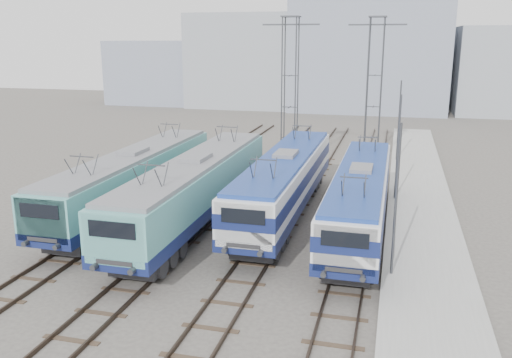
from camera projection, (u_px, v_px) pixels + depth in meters
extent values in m
plane|color=#514C47|center=(192.00, 277.00, 24.21)|extent=(160.00, 160.00, 0.00)
cube|color=#9E9E99|center=(423.00, 234.00, 29.17)|extent=(4.00, 70.00, 0.30)
cube|color=navy|center=(135.00, 190.00, 33.00)|extent=(2.88, 18.18, 0.61)
cube|color=#5BA8A7|center=(134.00, 171.00, 32.69)|extent=(2.83, 18.18, 1.82)
cube|color=#5BA8A7|center=(45.00, 219.00, 24.56)|extent=(2.60, 0.71, 2.06)
cube|color=slate|center=(133.00, 154.00, 32.44)|extent=(2.60, 17.46, 0.20)
cube|color=#262628|center=(81.00, 236.00, 27.51)|extent=(2.12, 3.64, 0.68)
cube|color=#262628|center=(175.00, 178.00, 38.86)|extent=(2.12, 3.64, 0.68)
cube|color=navy|center=(197.00, 201.00, 30.67)|extent=(2.98, 18.84, 0.63)
cube|color=#5BA8A7|center=(197.00, 179.00, 30.35)|extent=(2.93, 18.84, 1.88)
cube|color=#5BA8A7|center=(117.00, 238.00, 21.92)|extent=(2.70, 0.73, 2.14)
cube|color=slate|center=(196.00, 161.00, 30.09)|extent=(2.70, 18.09, 0.21)
cube|color=#262628|center=(149.00, 255.00, 24.99)|extent=(2.20, 3.77, 0.71)
cube|color=#262628|center=(230.00, 186.00, 36.75)|extent=(2.20, 3.77, 0.71)
cube|color=navy|center=(285.00, 193.00, 32.27)|extent=(2.88, 18.19, 0.61)
cube|color=white|center=(285.00, 174.00, 31.96)|extent=(2.83, 18.19, 1.82)
cube|color=navy|center=(285.00, 175.00, 31.98)|extent=(2.87, 18.21, 0.71)
cube|color=white|center=(245.00, 224.00, 23.82)|extent=(2.60, 0.71, 2.06)
cube|color=navy|center=(286.00, 157.00, 31.71)|extent=(2.60, 17.46, 0.20)
cube|color=#262628|center=(260.00, 241.00, 26.78)|extent=(2.12, 3.64, 0.68)
cube|color=#262628|center=(302.00, 181.00, 38.14)|extent=(2.12, 3.64, 0.68)
cube|color=navy|center=(359.00, 209.00, 29.51)|extent=(2.74, 17.27, 0.58)
cube|color=white|center=(360.00, 189.00, 29.22)|extent=(2.69, 17.27, 1.73)
cube|color=navy|center=(360.00, 190.00, 29.23)|extent=(2.73, 17.29, 0.67)
cube|color=white|center=(345.00, 247.00, 21.49)|extent=(2.47, 0.67, 1.96)
cube|color=navy|center=(361.00, 172.00, 28.98)|extent=(2.47, 16.58, 0.19)
cube|color=#262628|center=(349.00, 262.00, 24.30)|extent=(2.01, 3.45, 0.65)
cube|color=#262628|center=(365.00, 194.00, 35.08)|extent=(2.01, 3.45, 0.65)
cylinder|color=#3F4247|center=(282.00, 95.00, 42.93)|extent=(0.10, 0.10, 12.00)
cylinder|color=#3F4247|center=(295.00, 95.00, 42.66)|extent=(0.10, 0.10, 12.00)
cylinder|color=#3F4247|center=(284.00, 94.00, 43.96)|extent=(0.10, 0.10, 12.00)
cylinder|color=#3F4247|center=(298.00, 94.00, 43.69)|extent=(0.10, 0.10, 12.00)
cube|color=#3F4247|center=(291.00, 25.00, 41.95)|extent=(4.50, 0.12, 0.12)
cylinder|color=#3F4247|center=(366.00, 95.00, 43.21)|extent=(0.10, 0.10, 12.00)
cylinder|color=#3F4247|center=(380.00, 95.00, 42.94)|extent=(0.10, 0.10, 12.00)
cylinder|color=#3F4247|center=(367.00, 93.00, 44.24)|extent=(0.10, 0.10, 12.00)
cylinder|color=#3F4247|center=(381.00, 94.00, 43.97)|extent=(0.10, 0.10, 12.00)
cube|color=#3F4247|center=(378.00, 25.00, 42.23)|extent=(4.50, 0.12, 0.12)
cylinder|color=#3F4247|center=(396.00, 204.00, 23.10)|extent=(0.12, 0.12, 7.00)
cylinder|color=#3F4247|center=(398.00, 150.00, 34.34)|extent=(0.12, 0.12, 7.00)
cylinder|color=#3F4247|center=(399.00, 122.00, 45.58)|extent=(0.12, 0.12, 7.00)
cube|color=#9299A2|center=(251.00, 61.00, 83.93)|extent=(18.00, 12.00, 14.00)
cube|color=#848DA1|center=(370.00, 48.00, 79.03)|extent=(22.00, 14.00, 18.00)
cube|color=#848DA1|center=(157.00, 72.00, 88.35)|extent=(14.00, 10.00, 10.00)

